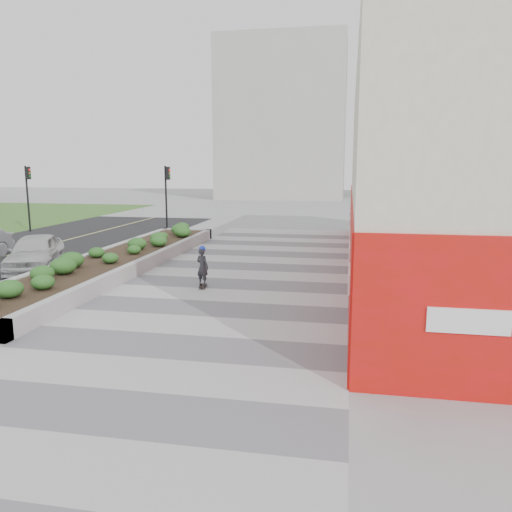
# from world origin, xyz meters

# --- Properties ---
(ground) EXTENTS (160.00, 160.00, 0.00)m
(ground) POSITION_xyz_m (0.00, 0.00, 0.00)
(ground) COLOR gray
(ground) RESTS_ON ground
(walkway) EXTENTS (8.00, 36.00, 0.01)m
(walkway) POSITION_xyz_m (0.00, 3.00, 0.01)
(walkway) COLOR #A8A8AD
(walkway) RESTS_ON ground
(building) EXTENTS (6.04, 24.08, 8.00)m
(building) POSITION_xyz_m (6.98, 8.98, 3.98)
(building) COLOR beige
(building) RESTS_ON ground
(planter) EXTENTS (3.00, 18.00, 0.90)m
(planter) POSITION_xyz_m (-5.50, 7.00, 0.42)
(planter) COLOR #9E9EA0
(planter) RESTS_ON ground
(traffic_signal_near) EXTENTS (0.33, 0.28, 4.20)m
(traffic_signal_near) POSITION_xyz_m (-7.23, 17.50, 2.76)
(traffic_signal_near) COLOR black
(traffic_signal_near) RESTS_ON ground
(traffic_signal_far) EXTENTS (0.33, 0.28, 4.20)m
(traffic_signal_far) POSITION_xyz_m (-16.43, 17.00, 2.76)
(traffic_signal_far) COLOR black
(traffic_signal_far) RESTS_ON ground
(distant_bldg_north_l) EXTENTS (16.00, 12.00, 20.00)m
(distant_bldg_north_l) POSITION_xyz_m (-5.00, 55.00, 10.00)
(distant_bldg_north_l) COLOR #ADAAA3
(distant_bldg_north_l) RESTS_ON ground
(distant_bldg_north_r) EXTENTS (14.00, 10.00, 24.00)m
(distant_bldg_north_r) POSITION_xyz_m (15.00, 60.00, 12.00)
(distant_bldg_north_r) COLOR #ADAAA3
(distant_bldg_north_r) RESTS_ON ground
(manhole_cover) EXTENTS (0.44, 0.44, 0.01)m
(manhole_cover) POSITION_xyz_m (0.50, 3.00, 0.00)
(manhole_cover) COLOR #595654
(manhole_cover) RESTS_ON ground
(skateboarder) EXTENTS (0.57, 0.74, 1.48)m
(skateboarder) POSITION_xyz_m (-1.03, 4.28, 0.75)
(skateboarder) COLOR beige
(skateboarder) RESTS_ON ground
(car_white) EXTENTS (3.22, 4.69, 1.48)m
(car_white) POSITION_xyz_m (-8.50, 5.84, 0.74)
(car_white) COLOR silver
(car_white) RESTS_ON ground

